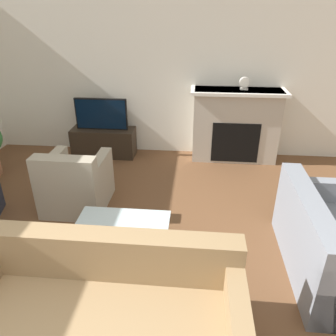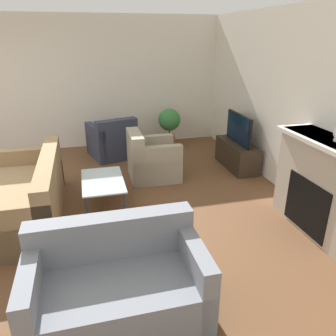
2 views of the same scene
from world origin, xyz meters
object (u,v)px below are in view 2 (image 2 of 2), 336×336
(couch_loveseat, at_px, (117,286))
(armchair_by_window, at_px, (112,142))
(potted_plant, at_px, (169,122))
(couch_sectional, at_px, (25,198))
(armchair_accent, at_px, (152,161))
(tv, at_px, (239,128))
(coffee_table, at_px, (103,183))

(couch_loveseat, bearing_deg, armchair_by_window, 85.05)
(couch_loveseat, bearing_deg, potted_plant, 69.85)
(couch_sectional, height_order, armchair_accent, same)
(tv, xyz_separation_m, armchair_accent, (0.08, -1.62, -0.44))
(armchair_by_window, xyz_separation_m, coffee_table, (2.04, -0.33, 0.06))
(tv, relative_size, couch_loveseat, 0.59)
(couch_loveseat, height_order, coffee_table, couch_loveseat)
(coffee_table, distance_m, potted_plant, 2.90)
(armchair_by_window, bearing_deg, couch_sectional, 42.13)
(coffee_table, bearing_deg, couch_loveseat, -0.75)
(couch_sectional, distance_m, couch_loveseat, 2.21)
(armchair_accent, bearing_deg, tv, -86.45)
(couch_sectional, xyz_separation_m, couch_loveseat, (1.97, 1.01, 0.01))
(armchair_accent, relative_size, coffee_table, 0.87)
(couch_sectional, height_order, couch_loveseat, same)
(tv, xyz_separation_m, couch_loveseat, (2.93, -2.52, -0.45))
(couch_sectional, distance_m, coffee_table, 1.04)
(couch_loveseat, xyz_separation_m, armchair_by_window, (-4.10, 0.35, 0.01))
(tv, relative_size, potted_plant, 1.05)
(couch_loveseat, bearing_deg, couch_sectional, 117.16)
(coffee_table, height_order, potted_plant, potted_plant)
(armchair_by_window, distance_m, armchair_accent, 1.36)
(tv, height_order, couch_loveseat, tv)
(armchair_accent, relative_size, potted_plant, 0.99)
(couch_sectional, xyz_separation_m, coffee_table, (-0.09, 1.04, 0.07))
(couch_loveseat, bearing_deg, tv, 49.32)
(tv, xyz_separation_m, coffee_table, (0.88, -2.49, -0.39))
(tv, height_order, armchair_by_window, tv)
(couch_loveseat, xyz_separation_m, potted_plant, (-4.46, 1.64, 0.24))
(potted_plant, bearing_deg, couch_loveseat, -20.15)
(couch_loveseat, relative_size, potted_plant, 1.77)
(couch_sectional, distance_m, potted_plant, 3.64)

